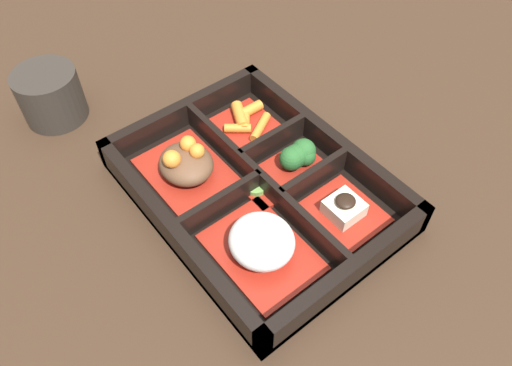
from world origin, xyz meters
TOP-DOWN VIEW (x-y plane):
  - ground_plane at (0.00, 0.00)m, footprint 3.00×3.00m
  - bento_base at (0.00, 0.00)m, footprint 0.31×0.24m
  - bento_rim at (0.00, -0.00)m, footprint 0.31×0.24m
  - bowl_rice at (-0.07, 0.05)m, footprint 0.12×0.09m
  - bowl_stew at (0.07, 0.05)m, footprint 0.12×0.09m
  - bowl_tofu at (-0.09, -0.05)m, footprint 0.08×0.08m
  - bowl_greens at (-0.00, -0.06)m, footprint 0.05×0.08m
  - bowl_carrots at (0.09, -0.06)m, footprint 0.08×0.08m
  - bowl_pickles at (-0.01, -0.01)m, footprint 0.04×0.04m
  - tea_cup at (0.28, 0.12)m, footprint 0.08×0.08m

SIDE VIEW (x-z plane):
  - ground_plane at x=0.00m, z-range 0.00..0.00m
  - bento_base at x=0.00m, z-range 0.00..0.01m
  - bowl_pickles at x=-0.01m, z-range 0.01..0.02m
  - bowl_carrots at x=0.09m, z-range 0.01..0.03m
  - bowl_tofu at x=-0.09m, z-range 0.00..0.03m
  - bento_rim at x=0.00m, z-range 0.00..0.04m
  - bowl_greens at x=0.00m, z-range 0.01..0.04m
  - bowl_stew at x=0.07m, z-range 0.00..0.05m
  - bowl_rice at x=-0.07m, z-range 0.01..0.05m
  - tea_cup at x=0.28m, z-range 0.00..0.07m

